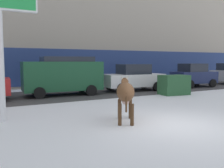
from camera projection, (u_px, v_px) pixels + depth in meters
ground_plane at (176, 125)px, 8.02m from camera, size 120.00×120.00×0.00m
road_strip at (77, 94)px, 15.66m from camera, size 60.00×5.60×0.01m
building_facade at (45, 10)px, 21.50m from camera, size 44.00×6.10×13.00m
cow_brown at (125, 92)px, 8.43m from camera, size 1.31×1.84×1.54m
car_darkgreen_van at (63, 75)px, 14.95m from camera, size 4.74×2.40×2.32m
car_white_sedan at (133, 78)px, 17.21m from camera, size 4.33×2.24×1.84m
car_navy_hatchback at (194, 75)px, 19.80m from camera, size 3.62×2.14×1.86m
pedestrian_near_billboard at (145, 74)px, 22.01m from camera, size 0.36×0.24×1.73m
pedestrian_by_cars at (124, 75)px, 20.93m from camera, size 0.36×0.24×1.73m
pedestrian_far_left at (101, 76)px, 19.87m from camera, size 0.36×0.24×1.73m
dumpster at (174, 85)px, 15.25m from camera, size 1.83×1.31×1.20m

